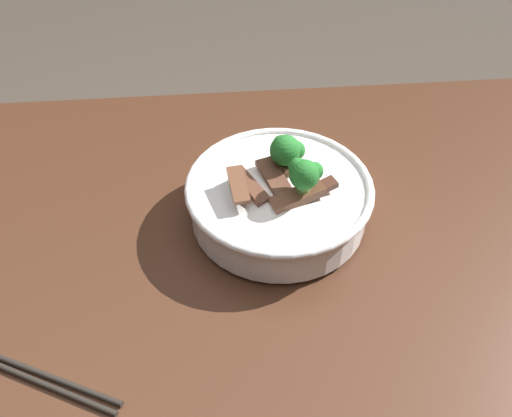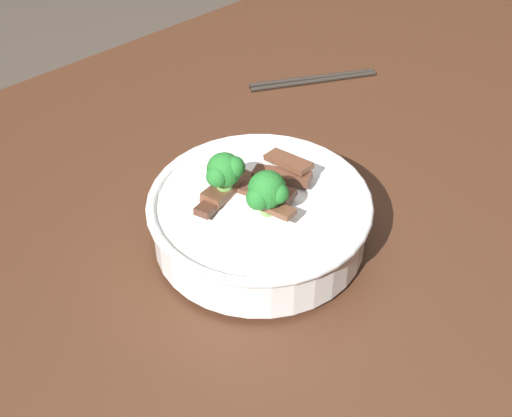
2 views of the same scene
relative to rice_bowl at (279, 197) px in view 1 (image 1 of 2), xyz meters
The scene contains 3 objects.
dining_table 0.26m from the rice_bowl, 156.26° to the right, with size 1.54×0.85×0.78m.
rice_bowl is the anchor object (origin of this frame).
chopsticks_pair 0.37m from the rice_bowl, 142.42° to the right, with size 0.19×0.10×0.01m.
Camera 1 is at (0.11, -0.44, 1.33)m, focal length 36.72 mm.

